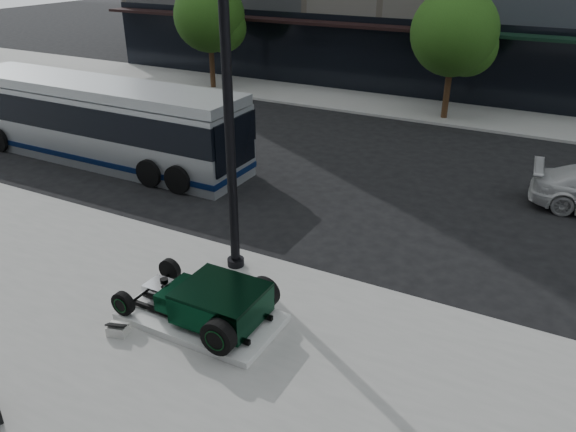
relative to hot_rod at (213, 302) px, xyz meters
The scene contains 8 objects.
ground 5.11m from the hot_rod, 97.00° to the left, with size 120.00×120.00×0.00m, color black.
sidewalk_far 19.05m from the hot_rod, 91.86° to the left, with size 70.00×4.00×0.12m, color gray.
street_trees 18.37m from the hot_rod, 88.33° to the left, with size 29.80×3.80×5.70m.
display_plinth 0.60m from the hot_rod, behind, with size 3.40×1.80×0.15m, color silver.
hot_rod is the anchor object (origin of this frame).
info_plaque 2.04m from the hot_rod, 142.12° to the right, with size 0.47×0.40×0.31m.
lamppost 3.83m from the hot_rod, 112.16° to the left, with size 0.42×0.42×7.61m.
transit_bus 11.90m from the hot_rod, 145.45° to the left, with size 12.12×2.88×2.92m.
Camera 1 is at (6.59, -12.88, 7.45)m, focal length 35.00 mm.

